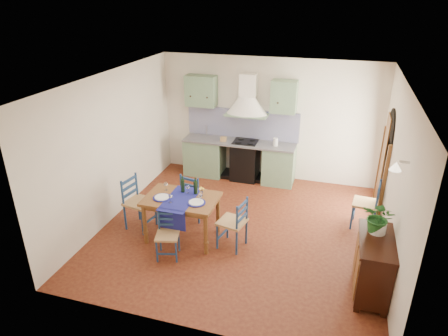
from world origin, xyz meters
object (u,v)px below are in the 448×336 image
at_px(potted_plant, 379,218).
at_px(sideboard, 373,264).
at_px(dining_table, 182,203).
at_px(chair_near, 168,235).

bearing_deg(potted_plant, sideboard, -88.32).
distance_m(sideboard, potted_plant, 0.70).
bearing_deg(dining_table, sideboard, -9.90).
relative_size(sideboard, potted_plant, 2.16).
xyz_separation_m(chair_near, potted_plant, (3.20, 0.21, 0.77)).
bearing_deg(sideboard, potted_plant, 91.68).
relative_size(dining_table, chair_near, 1.60).
relative_size(dining_table, sideboard, 1.21).
xyz_separation_m(dining_table, potted_plant, (3.18, -0.36, 0.46)).
xyz_separation_m(chair_near, sideboard, (3.21, 0.02, 0.10)).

